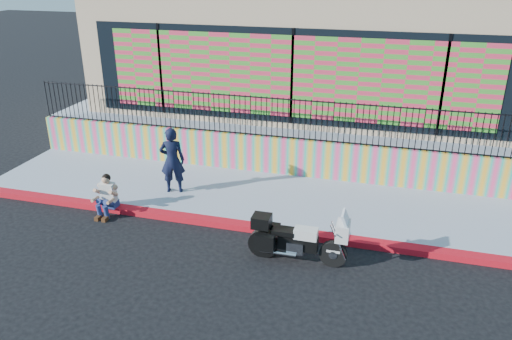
% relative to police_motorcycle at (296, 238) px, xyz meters
% --- Properties ---
extents(ground, '(90.00, 90.00, 0.00)m').
position_rel_police_motorcycle_xyz_m(ground, '(-1.22, 1.01, -0.55)').
color(ground, black).
rests_on(ground, ground).
extents(red_curb, '(16.00, 0.30, 0.15)m').
position_rel_police_motorcycle_xyz_m(red_curb, '(-1.22, 1.01, -0.48)').
color(red_curb, red).
rests_on(red_curb, ground).
extents(sidewalk, '(16.00, 3.00, 0.15)m').
position_rel_police_motorcycle_xyz_m(sidewalk, '(-1.22, 2.66, -0.48)').
color(sidewalk, '#97A1B5').
rests_on(sidewalk, ground).
extents(mural_wall, '(16.00, 0.20, 1.10)m').
position_rel_police_motorcycle_xyz_m(mural_wall, '(-1.22, 4.26, 0.15)').
color(mural_wall, '#FF437F').
rests_on(mural_wall, sidewalk).
extents(metal_fence, '(15.80, 0.04, 1.20)m').
position_rel_police_motorcycle_xyz_m(metal_fence, '(-1.22, 4.26, 1.30)').
color(metal_fence, black).
rests_on(metal_fence, mural_wall).
extents(elevated_platform, '(16.00, 10.00, 1.25)m').
position_rel_police_motorcycle_xyz_m(elevated_platform, '(-1.22, 9.36, 0.07)').
color(elevated_platform, '#97A1B5').
rests_on(elevated_platform, ground).
extents(storefront_building, '(14.00, 8.06, 4.00)m').
position_rel_police_motorcycle_xyz_m(storefront_building, '(-1.22, 9.14, 2.69)').
color(storefront_building, tan).
rests_on(storefront_building, elevated_platform).
extents(police_motorcycle, '(2.12, 0.70, 1.32)m').
position_rel_police_motorcycle_xyz_m(police_motorcycle, '(0.00, 0.00, 0.00)').
color(police_motorcycle, black).
rests_on(police_motorcycle, ground).
extents(police_officer, '(0.76, 0.61, 1.83)m').
position_rel_police_motorcycle_xyz_m(police_officer, '(-3.85, 2.24, 0.51)').
color(police_officer, black).
rests_on(police_officer, sidewalk).
extents(seated_man, '(0.54, 0.71, 1.06)m').
position_rel_police_motorcycle_xyz_m(seated_man, '(-5.05, 0.74, -0.10)').
color(seated_man, navy).
rests_on(seated_man, ground).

